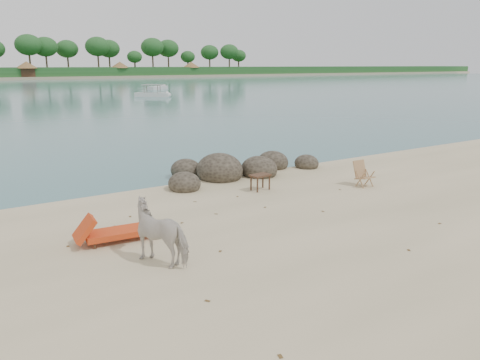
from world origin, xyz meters
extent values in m
ellipsoid|color=#2B241C|center=(0.32, 5.23, 0.18)|extent=(1.02, 1.12, 0.76)
ellipsoid|color=#2B241C|center=(2.02, 5.93, 0.28)|extent=(1.59, 1.75, 1.19)
ellipsoid|color=#2B241C|center=(3.42, 5.53, 0.22)|extent=(1.26, 1.38, 0.94)
ellipsoid|color=#2B241C|center=(4.62, 6.33, 0.20)|extent=(1.15, 1.27, 0.86)
ellipsoid|color=#2B241C|center=(5.72, 5.63, 0.16)|extent=(0.89, 0.98, 0.67)
ellipsoid|color=#2B241C|center=(1.22, 6.93, 0.19)|extent=(1.08, 1.19, 0.81)
ellipsoid|color=#2B241C|center=(2.82, 7.13, 0.14)|extent=(0.80, 0.88, 0.60)
imported|color=silver|center=(-2.49, 0.45, 0.62)|extent=(1.26, 1.60, 1.23)
plane|color=brown|center=(-0.11, 2.48, 0.01)|extent=(0.14, 0.14, 0.00)
plane|color=brown|center=(2.11, -1.90, 0.01)|extent=(0.14, 0.14, 0.00)
plane|color=brown|center=(1.27, 3.59, 0.01)|extent=(0.14, 0.14, 0.00)
plane|color=brown|center=(-1.67, 2.70, 0.01)|extent=(0.10, 0.10, 0.00)
plane|color=brown|center=(-2.48, -3.38, 0.01)|extent=(0.12, 0.12, 0.00)
plane|color=brown|center=(2.42, 1.12, 0.01)|extent=(0.10, 0.10, 0.00)
plane|color=brown|center=(1.33, 2.26, 0.01)|extent=(0.14, 0.14, 0.00)
plane|color=brown|center=(-1.19, 2.31, 0.01)|extent=(0.14, 0.14, 0.00)
plane|color=brown|center=(-3.95, 2.26, 0.01)|extent=(0.12, 0.12, 0.00)
plane|color=brown|center=(-2.68, 2.98, 0.01)|extent=(0.14, 0.14, 0.00)
plane|color=brown|center=(-1.31, 0.22, 0.01)|extent=(0.14, 0.14, 0.00)
plane|color=brown|center=(4.43, 2.51, 0.01)|extent=(0.13, 0.13, 0.00)
plane|color=brown|center=(-2.27, 2.59, 0.01)|extent=(0.12, 0.12, 0.00)
plane|color=brown|center=(-2.10, 3.51, 0.01)|extent=(0.13, 0.13, 0.00)
plane|color=brown|center=(-0.05, 3.79, 0.01)|extent=(0.14, 0.14, 0.00)
plane|color=brown|center=(-2.57, -1.50, 0.01)|extent=(0.14, 0.14, 0.00)
plane|color=brown|center=(4.19, -1.20, 0.01)|extent=(0.11, 0.11, 0.00)
camera|label=1|loc=(-5.96, -7.77, 3.88)|focal=35.00mm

